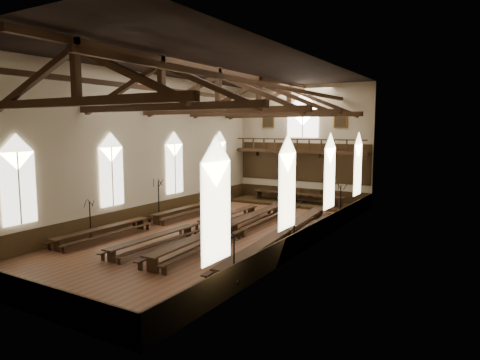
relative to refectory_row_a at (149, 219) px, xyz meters
The scene contains 21 objects.
ground 4.93m from the refectory_row_a, 12.54° to the left, with size 26.00×26.00×0.00m, color brown.
room_walls 7.70m from the refectory_row_a, 12.54° to the left, with size 26.00×26.00×26.00m.
wainscot_band 4.90m from the refectory_row_a, 12.54° to the left, with size 12.00×26.00×1.20m.
side_windows 5.87m from the refectory_row_a, 12.54° to the left, with size 11.85×19.80×4.50m.
end_window 16.21m from the refectory_row_a, 71.09° to the left, with size 2.80×0.12×3.80m.
minstrels_gallery 14.92m from the refectory_row_a, 70.79° to the left, with size 11.80×1.24×3.70m.
portraits 16.16m from the refectory_row_a, 71.09° to the left, with size 7.75×0.09×1.45m.
roof_trusses 9.13m from the refectory_row_a, 12.54° to the left, with size 11.70×25.70×2.80m.
refectory_row_a is the anchor object (origin of this frame).
refectory_row_b 3.78m from the refectory_row_a, ahead, with size 1.49×13.79×0.68m.
refectory_row_c 5.93m from the refectory_row_a, ahead, with size 2.06×15.02×0.81m.
refectory_row_d 9.29m from the refectory_row_a, ahead, with size 2.34×15.12×0.81m.
dais 13.46m from the refectory_row_a, 67.90° to the left, with size 11.40×3.13×0.21m, color #34230F.
high_table 13.46m from the refectory_row_a, 67.90° to the left, with size 8.14×1.31×0.76m.
high_chairs 14.19m from the refectory_row_a, 69.10° to the left, with size 6.79×0.50×1.02m.
candelabrum_left_near 4.07m from the refectory_row_a, 100.88° to the right, with size 0.66×0.70×2.30m.
candelabrum_left_mid 2.05m from the refectory_row_a, 112.34° to the left, with size 0.85×0.87×2.90m.
candelabrum_left_far 8.15m from the refectory_row_a, 95.40° to the left, with size 0.65×0.72×2.34m.
candelabrum_right_near 12.04m from the refectory_row_a, 30.83° to the right, with size 0.68×0.69×2.32m.
candelabrum_right_mid 10.34m from the refectory_row_a, ahead, with size 0.80×0.83×2.76m.
candelabrum_right_far 12.72m from the refectory_row_a, 35.66° to the left, with size 0.82×0.82×2.77m.
Camera 1 is at (14.27, -21.34, 6.36)m, focal length 32.00 mm.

